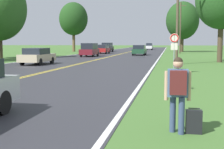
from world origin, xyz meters
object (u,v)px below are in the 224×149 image
(hitchhiker_person, at_px, (178,87))
(car_maroon_van_mid_near, at_px, (90,50))
(car_dark_green_suv_mid_far, at_px, (139,50))
(car_red_hatchback_receding, at_px, (103,49))
(tree_far_back, at_px, (222,0))
(suitcase, at_px, (194,122))
(car_black_suv_distant, at_px, (107,47))
(fire_hydrant, at_px, (184,81))
(traffic_sign, at_px, (174,43))
(car_white_suv_horizon, at_px, (149,46))
(car_champagne_sedan_approaching, at_px, (37,56))
(tree_behind_sign, at_px, (73,19))
(tree_mid_treeline, at_px, (182,21))

(hitchhiker_person, bearing_deg, car_maroon_van_mid_near, 16.33)
(car_dark_green_suv_mid_far, height_order, car_red_hatchback_receding, car_red_hatchback_receding)
(hitchhiker_person, height_order, tree_far_back, tree_far_back)
(suitcase, distance_m, tree_far_back, 27.20)
(car_maroon_van_mid_near, bearing_deg, car_black_suv_distant, 4.72)
(fire_hydrant, height_order, car_black_suv_distant, car_black_suv_distant)
(car_maroon_van_mid_near, distance_m, car_red_hatchback_receding, 11.31)
(car_red_hatchback_receding, bearing_deg, car_maroon_van_mid_near, -177.13)
(traffic_sign, height_order, car_red_hatchback_receding, traffic_sign)
(tree_far_back, relative_size, car_black_suv_distant, 2.14)
(car_maroon_van_mid_near, bearing_deg, traffic_sign, -152.74)
(hitchhiker_person, bearing_deg, car_white_suv_horizon, 2.96)
(suitcase, xyz_separation_m, car_champagne_sedan_approaching, (-12.56, 19.85, 0.51))
(suitcase, relative_size, car_maroon_van_mid_near, 0.13)
(suitcase, bearing_deg, car_dark_green_suv_mid_far, 5.94)
(suitcase, height_order, car_dark_green_suv_mid_far, car_dark_green_suv_mid_far)
(car_champagne_sedan_approaching, bearing_deg, tree_behind_sign, 14.24)
(car_maroon_van_mid_near, xyz_separation_m, car_white_suv_horizon, (5.81, 41.67, -0.02))
(tree_far_back, bearing_deg, car_red_hatchback_receding, 127.97)
(suitcase, height_order, car_champagne_sedan_approaching, car_champagne_sedan_approaching)
(hitchhiker_person, xyz_separation_m, car_white_suv_horizon, (-5.73, 78.11, -0.10))
(suitcase, distance_m, car_white_suv_horizon, 78.27)
(suitcase, distance_m, tree_behind_sign, 61.95)
(tree_far_back, bearing_deg, traffic_sign, -110.74)
(tree_mid_treeline, xyz_separation_m, car_black_suv_distant, (-15.51, -2.73, -5.52))
(car_champagne_sedan_approaching, xyz_separation_m, car_black_suv_distant, (-1.07, 37.87, 0.24))
(suitcase, bearing_deg, tree_mid_treeline, -3.02)
(car_dark_green_suv_mid_far, bearing_deg, traffic_sign, 10.89)
(car_red_hatchback_receding, bearing_deg, car_champagne_sedan_approaching, -179.78)
(fire_hydrant, height_order, car_champagne_sedan_approaching, car_champagne_sedan_approaching)
(tree_mid_treeline, relative_size, car_maroon_van_mid_near, 2.36)
(tree_far_back, distance_m, car_dark_green_suv_mid_far, 19.37)
(tree_far_back, height_order, car_dark_green_suv_mid_far, tree_far_back)
(hitchhiker_person, distance_m, tree_far_back, 27.19)
(hitchhiker_person, height_order, car_white_suv_horizon, car_white_suv_horizon)
(suitcase, relative_size, tree_behind_sign, 0.06)
(car_black_suv_distant, bearing_deg, tree_mid_treeline, -78.32)
(hitchhiker_person, distance_m, traffic_sign, 13.81)
(fire_hydrant, relative_size, car_red_hatchback_receding, 0.17)
(hitchhiker_person, height_order, tree_mid_treeline, tree_mid_treeline)
(fire_hydrant, height_order, traffic_sign, traffic_sign)
(tree_mid_treeline, bearing_deg, tree_far_back, -85.75)
(traffic_sign, bearing_deg, tree_behind_sign, 115.16)
(traffic_sign, xyz_separation_m, tree_mid_treeline, (2.17, 46.76, 4.56))
(car_maroon_van_mid_near, bearing_deg, car_white_suv_horizon, -7.82)
(hitchhiker_person, bearing_deg, tree_far_back, -11.61)
(hitchhiker_person, xyz_separation_m, car_champagne_sedan_approaching, (-12.19, 19.93, -0.27))
(car_champagne_sedan_approaching, distance_m, car_red_hatchback_receding, 27.81)
(tree_mid_treeline, height_order, car_red_hatchback_receding, tree_mid_treeline)
(car_dark_green_suv_mid_far, distance_m, car_white_suv_horizon, 36.04)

